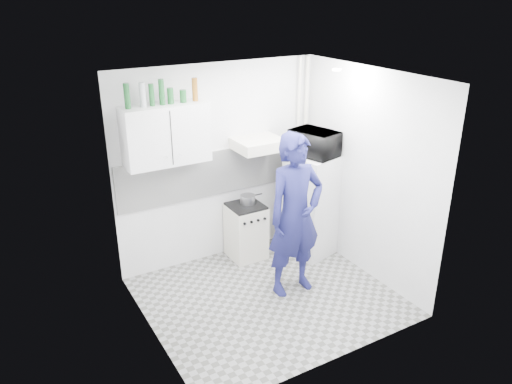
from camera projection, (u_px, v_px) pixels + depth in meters
floor at (268, 297)px, 5.96m from camera, size 2.80×2.80×0.00m
ceiling at (270, 77)px, 4.97m from camera, size 2.80×2.80×0.00m
wall_back at (219, 164)px, 6.47m from camera, size 2.80×0.00×2.80m
wall_left at (146, 225)px, 4.82m from camera, size 0.00×2.60×2.60m
wall_right at (366, 175)px, 6.12m from camera, size 0.00×2.60×2.60m
person at (295, 216)px, 5.77m from camera, size 0.72×0.47×1.97m
stove at (246, 232)px, 6.74m from camera, size 0.46×0.46×0.73m
fridge at (312, 205)px, 6.75m from camera, size 0.71×0.71×1.41m
stove_top at (246, 206)px, 6.60m from camera, size 0.44×0.44×0.03m
saucepan at (248, 199)px, 6.63m from camera, size 0.20×0.20×0.11m
microwave at (315, 143)px, 6.41m from camera, size 0.68×0.55×0.33m
bottle_a at (127, 96)px, 5.39m from camera, size 0.07×0.07×0.28m
bottle_b at (143, 95)px, 5.48m from camera, size 0.07×0.07×0.27m
bottle_c at (152, 95)px, 5.53m from camera, size 0.06×0.06×0.25m
bottle_d at (162, 92)px, 5.57m from camera, size 0.07×0.07×0.29m
canister_a at (170, 96)px, 5.64m from camera, size 0.07×0.07×0.18m
canister_b at (183, 96)px, 5.72m from camera, size 0.08×0.08×0.15m
bottle_e at (195, 89)px, 5.76m from camera, size 0.07×0.07×0.27m
upper_cabinet at (166, 135)px, 5.77m from camera, size 1.00×0.35×0.70m
range_hood at (259, 144)px, 6.37m from camera, size 0.60×0.50×0.14m
backsplash at (220, 172)px, 6.49m from camera, size 2.74×0.03×0.60m
pipe_a at (305, 151)px, 7.00m from camera, size 0.05×0.05×2.60m
pipe_b at (297, 152)px, 6.95m from camera, size 0.04×0.04×2.60m
ceiling_spot_fixture at (337, 70)px, 5.61m from camera, size 0.10×0.10×0.02m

